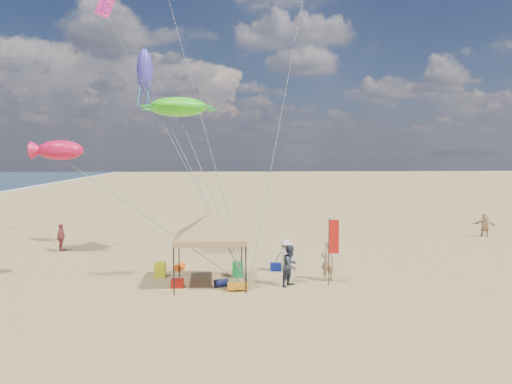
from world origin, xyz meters
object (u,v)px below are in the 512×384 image
(person_far_c, at_px, (485,225))
(chair_green, at_px, (238,269))
(cooler_blue, at_px, (276,267))
(person_far_a, at_px, (61,237))
(feather_flag, at_px, (333,241))
(cooler_red, at_px, (177,283))
(beach_cart, at_px, (238,286))
(canopy_tent, at_px, (210,216))
(person_near_b, at_px, (290,266))
(person_near_a, at_px, (328,261))
(chair_yellow, at_px, (160,270))
(person_near_c, at_px, (285,256))

(person_far_c, bearing_deg, chair_green, -113.75)
(cooler_blue, bearing_deg, person_far_a, 154.84)
(person_far_a, distance_m, person_far_c, 28.26)
(feather_flag, height_order, cooler_red, feather_flag)
(cooler_red, distance_m, chair_green, 3.17)
(beach_cart, bearing_deg, cooler_red, 166.33)
(canopy_tent, distance_m, person_near_b, 4.16)
(beach_cart, bearing_deg, person_near_a, 17.28)
(cooler_blue, distance_m, chair_yellow, 5.68)
(cooler_blue, bearing_deg, chair_green, -150.63)
(chair_green, distance_m, person_near_b, 2.94)
(chair_green, distance_m, chair_yellow, 3.67)
(person_near_a, height_order, person_far_a, person_near_a)
(cooler_blue, relative_size, chair_yellow, 0.77)
(chair_green, bearing_deg, person_near_b, -38.36)
(person_near_a, bearing_deg, person_far_c, -157.36)
(beach_cart, bearing_deg, canopy_tent, 140.08)
(cooler_blue, relative_size, person_near_b, 0.29)
(canopy_tent, distance_m, chair_green, 3.29)
(canopy_tent, xyz_separation_m, chair_yellow, (-2.41, 1.52, -2.73))
(chair_green, distance_m, person_near_a, 4.25)
(cooler_blue, bearing_deg, person_near_c, -42.46)
(canopy_tent, bearing_deg, chair_yellow, 147.75)
(canopy_tent, bearing_deg, person_far_c, 30.61)
(chair_yellow, relative_size, beach_cart, 0.78)
(chair_green, bearing_deg, chair_yellow, 176.97)
(person_near_c, bearing_deg, chair_green, 37.01)
(cooler_red, bearing_deg, cooler_blue, 30.93)
(cooler_blue, bearing_deg, feather_flag, -53.54)
(cooler_red, xyz_separation_m, person_near_b, (4.95, -0.11, 0.73))
(cooler_red, relative_size, person_far_c, 0.32)
(chair_green, xyz_separation_m, person_near_c, (2.37, 0.70, 0.47))
(cooler_red, bearing_deg, person_near_b, -1.28)
(chair_green, bearing_deg, canopy_tent, -133.52)
(cooler_blue, height_order, person_near_c, person_near_c)
(chair_green, relative_size, person_far_c, 0.42)
(cooler_blue, distance_m, person_near_c, 0.86)
(canopy_tent, xyz_separation_m, person_far_a, (-9.08, 8.19, -2.26))
(chair_yellow, xyz_separation_m, person_near_b, (5.93, -1.99, 0.57))
(person_far_c, bearing_deg, canopy_tent, -112.35)
(chair_green, relative_size, person_far_a, 0.42)
(beach_cart, height_order, person_far_c, person_far_c)
(chair_green, height_order, chair_yellow, same)
(canopy_tent, height_order, person_far_c, canopy_tent)
(canopy_tent, bearing_deg, beach_cart, -39.92)
(person_near_a, height_order, person_far_c, person_near_a)
(cooler_blue, relative_size, beach_cart, 0.60)
(feather_flag, relative_size, cooler_red, 5.57)
(chair_green, bearing_deg, person_far_c, 29.21)
(chair_green, distance_m, person_near_c, 2.52)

